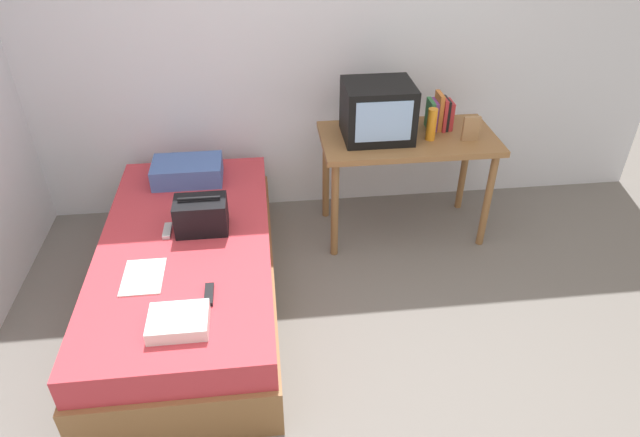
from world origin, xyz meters
The scene contains 14 objects.
ground_plane centered at (0.00, 0.00, 0.00)m, with size 8.00×8.00×0.00m, color slate.
wall_back centered at (0.00, 2.00, 1.30)m, with size 5.20×0.10×2.60m, color silver.
bed centered at (-0.84, 0.86, 0.23)m, with size 1.00×2.00×0.47m.
desk centered at (0.61, 1.49, 0.65)m, with size 1.16×0.60×0.75m.
tv centered at (0.39, 1.51, 0.93)m, with size 0.44×0.39×0.36m.
water_bottle centered at (0.73, 1.42, 0.85)m, with size 0.06×0.06×0.21m, color orange.
book_row centered at (0.84, 1.59, 0.86)m, with size 0.16×0.16×0.25m.
picture_frame centered at (0.99, 1.38, 0.83)m, with size 0.11×0.02×0.16m, color #9E754C.
pillow centered at (-0.86, 1.56, 0.54)m, with size 0.46×0.30×0.14m, color #4766AD.
handbag centered at (-0.73, 0.96, 0.57)m, with size 0.30×0.20×0.23m.
magazine centered at (-1.02, 0.56, 0.47)m, with size 0.21×0.29×0.01m, color white.
remote_dark centered at (-0.67, 0.37, 0.48)m, with size 0.04×0.16×0.02m, color black.
remote_silver centered at (-0.94, 0.96, 0.48)m, with size 0.04×0.14×0.02m, color #B7B7BC.
folded_towel centered at (-0.80, 0.17, 0.50)m, with size 0.28×0.22×0.07m, color white.
Camera 1 is at (-0.35, -1.77, 2.36)m, focal length 31.22 mm.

